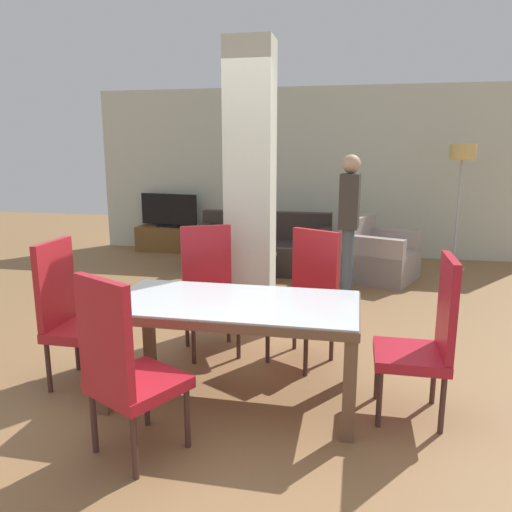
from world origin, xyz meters
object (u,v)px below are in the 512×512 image
coffee_table (251,270)px  floor_lamp (462,164)px  tv_stand (170,239)px  dining_chair_near_left (124,366)px  dining_table (234,321)px  dining_chair_far_left (209,287)px  armchair (377,258)px  standing_person (349,215)px  dining_chair_head_right (426,336)px  sofa (263,250)px  dining_chair_far_right (307,294)px  tv_screen (169,211)px  bottle (266,246)px  dining_chair_head_left (71,311)px

coffee_table → floor_lamp: bearing=28.3°
tv_stand → dining_chair_near_left: bearing=-71.2°
dining_table → dining_chair_near_left: dining_chair_near_left is taller
dining_chair_far_left → armchair: bearing=-146.3°
standing_person → tv_stand: bearing=60.7°
dining_chair_near_left → dining_chair_head_right: bearing=53.3°
armchair → sofa: bearing=-77.3°
dining_chair_far_right → tv_screen: dining_chair_far_right is taller
dining_table → tv_stand: 5.36m
standing_person → dining_chair_near_left: bearing=166.3°
dining_chair_far_right → floor_lamp: (1.79, 3.58, 0.96)m
bottle → standing_person: (1.05, -0.22, 0.46)m
bottle → standing_person: 1.17m
dining_table → coffee_table: bearing=99.8°
dining_chair_far_left → tv_screen: size_ratio=1.05×
dining_table → coffee_table: dining_table is taller
dining_table → dining_chair_head_left: 1.24m
dining_table → dining_chair_head_left: size_ratio=1.57×
dining_chair_far_left → armchair: (1.53, 2.76, -0.27)m
dining_chair_far_right → sofa: size_ratio=0.56×
armchair → tv_stand: size_ratio=1.02×
armchair → standing_person: (-0.39, -0.76, 0.67)m
dining_chair_near_left → floor_lamp: floor_lamp is taller
dining_table → tv_stand: (-2.34, 4.82, -0.36)m
dining_table → dining_chair_head_left: (-1.24, 0.00, -0.01)m
dining_chair_far_right → bottle: dining_chair_far_right is taller
sofa → tv_stand: (-1.82, 0.99, -0.07)m
dining_chair_near_left → armchair: dining_chair_near_left is taller
dining_chair_far_right → coffee_table: size_ratio=1.85×
tv_stand → floor_lamp: bearing=-5.6°
dining_chair_far_right → dining_chair_head_left: (-1.67, -0.79, 0.00)m
bottle → tv_stand: (-2.00, 1.78, -0.29)m
dining_table → sofa: sofa is taller
dining_chair_head_right → dining_chair_near_left: 1.88m
armchair → floor_lamp: (1.12, 0.79, 1.24)m
dining_chair_head_left → dining_chair_head_right: (2.52, 0.00, 0.00)m
tv_stand → standing_person: bearing=-33.1°
dining_chair_far_right → bottle: (-0.76, 2.25, -0.06)m
dining_table → dining_chair_near_left: bearing=-118.0°
dining_chair_far_left → sofa: dining_chair_far_left is taller
dining_chair_far_right → sofa: (-0.95, 3.04, -0.28)m
dining_chair_near_left → standing_person: (1.15, 3.63, 0.40)m
dining_chair_far_right → armchair: bearing=-74.9°
bottle → dining_chair_far_right: bearing=-71.3°
dining_chair_head_left → dining_chair_far_left: 1.16m
dining_chair_far_right → dining_chair_far_left: size_ratio=1.00×
dining_chair_far_left → bottle: size_ratio=3.94×
dining_chair_head_right → coffee_table: size_ratio=1.85×
dining_chair_head_right → armchair: (-0.17, 3.58, -0.27)m
dining_chair_head_left → floor_lamp: (3.47, 4.37, 0.96)m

